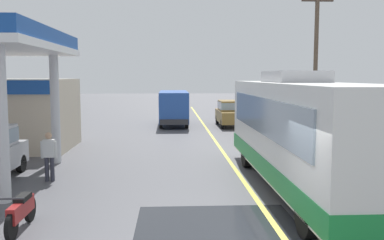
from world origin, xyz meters
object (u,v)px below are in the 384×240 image
Objects in this scene: pedestrian_by_shop at (49,154)px; coach_bus_main at (302,135)px; minibus_opposing_lane at (174,105)px; motorcycle_parked_forecourt at (21,211)px; car_trailing_behind_bus at (230,112)px.

coach_bus_main is at bearing -10.21° from pedestrian_by_shop.
pedestrian_by_shop is (-8.14, 1.47, -0.79)m from coach_bus_main.
motorcycle_parked_forecourt is (-3.67, -20.80, -1.03)m from minibus_opposing_lane.
car_trailing_behind_bus is at bearing 89.36° from coach_bus_main.
car_trailing_behind_bus is at bearing -12.91° from minibus_opposing_lane.
pedestrian_by_shop is 17.46m from car_trailing_behind_bus.
pedestrian_by_shop is 0.40× the size of car_trailing_behind_bus.
motorcycle_parked_forecourt is 4.61m from pedestrian_by_shop.
pedestrian_by_shop is at bearing -118.48° from car_trailing_behind_bus.
coach_bus_main is 8.20m from motorcycle_parked_forecourt.
minibus_opposing_lane is 3.69× the size of pedestrian_by_shop.
motorcycle_parked_forecourt is (-7.49, -3.08, -1.28)m from coach_bus_main.
coach_bus_main reaches higher than minibus_opposing_lane.
coach_bus_main is 16.82m from car_trailing_behind_bus.
car_trailing_behind_bus is (4.01, -0.92, -0.46)m from minibus_opposing_lane.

